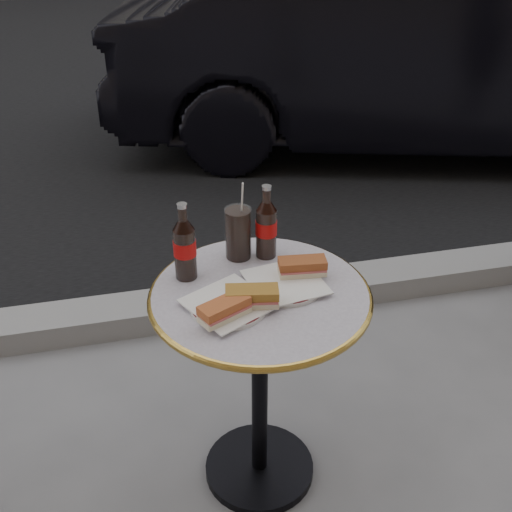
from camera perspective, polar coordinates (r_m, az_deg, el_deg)
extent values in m
plane|color=slate|center=(2.27, 0.30, -18.51)|extent=(80.00, 80.00, 0.00)
cube|color=black|center=(6.65, -10.17, 16.16)|extent=(40.00, 8.00, 0.00)
cube|color=gray|center=(2.89, -3.86, -4.30)|extent=(40.00, 0.20, 0.12)
cylinder|color=silver|center=(1.71, -2.45, -4.40)|extent=(0.26, 0.26, 0.01)
cylinder|color=silver|center=(1.80, 2.62, -2.52)|extent=(0.22, 0.22, 0.01)
cube|color=#B65A2E|center=(1.65, -2.83, -4.87)|extent=(0.15, 0.12, 0.05)
cube|color=#A26E29|center=(1.69, -0.36, -3.72)|extent=(0.15, 0.09, 0.05)
cube|color=#984C26|center=(1.82, 4.13, -1.04)|extent=(0.14, 0.08, 0.05)
cylinder|color=black|center=(1.89, -1.60, 2.06)|extent=(0.09, 0.09, 0.16)
imported|color=black|center=(4.63, 13.91, 17.35)|extent=(2.45, 4.23, 1.32)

